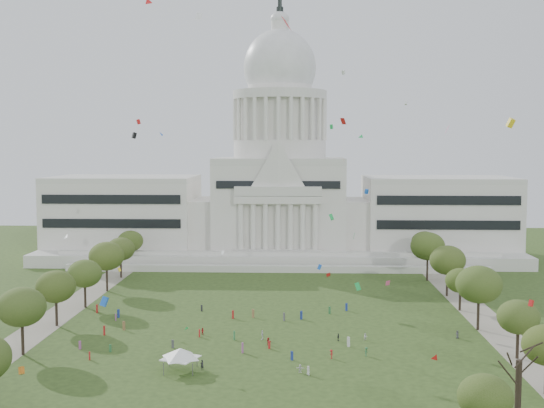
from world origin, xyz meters
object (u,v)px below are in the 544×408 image
at_px(person_0, 457,335).
at_px(event_tent, 180,353).
at_px(capitol, 280,192).
at_px(big_bare_tree, 519,356).

bearing_deg(person_0, event_tent, -94.76).
xyz_separation_m(capitol, person_0, (38.44, -102.65, -21.50)).
bearing_deg(event_tent, person_0, 22.88).
distance_m(event_tent, person_0, 56.37).
relative_size(capitol, person_0, 100.09).
bearing_deg(capitol, person_0, -69.47).
relative_size(big_bare_tree, person_0, 8.01).
distance_m(big_bare_tree, event_tent, 54.48).
relative_size(capitol, event_tent, 16.73).
distance_m(capitol, event_tent, 126.72).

